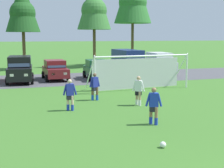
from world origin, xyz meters
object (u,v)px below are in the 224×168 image
(soccer_goal, at_px, (138,71))
(player_defender_far, at_px, (138,91))
(soccer_ball, at_px, (163,145))
(parked_car_slot_center_right, at_px, (97,69))
(parked_car_slot_far_right, at_px, (159,63))
(player_midfield_center, at_px, (95,87))
(parked_car_slot_right, at_px, (128,62))
(player_striker_near, at_px, (70,95))
(parked_car_slot_center, at_px, (55,70))
(player_winger_left, at_px, (154,106))
(parked_car_slot_center_left, at_px, (20,69))

(soccer_goal, bearing_deg, player_defender_far, -112.51)
(soccer_ball, bearing_deg, player_defender_far, 74.57)
(parked_car_slot_center_right, relative_size, parked_car_slot_far_right, 0.91)
(player_midfield_center, xyz_separation_m, parked_car_slot_right, (6.02, 10.33, 0.52))
(player_striker_near, distance_m, parked_car_slot_right, 14.85)
(player_defender_far, relative_size, parked_car_slot_center_right, 0.38)
(parked_car_slot_far_right, bearing_deg, parked_car_slot_center, -174.46)
(soccer_ball, distance_m, player_winger_left, 3.04)
(player_midfield_center, bearing_deg, soccer_goal, 37.05)
(parked_car_slot_center_left, relative_size, parked_car_slot_right, 0.98)
(parked_car_slot_far_right, bearing_deg, parked_car_slot_right, -170.64)
(parked_car_slot_far_right, bearing_deg, player_striker_near, -131.37)
(player_winger_left, xyz_separation_m, parked_car_slot_far_right, (8.61, 16.88, 0.29))
(parked_car_slot_center_left, bearing_deg, player_defender_far, -62.68)
(soccer_ball, height_order, player_striker_near, player_striker_near)
(player_defender_far, relative_size, parked_car_slot_center, 0.39)
(parked_car_slot_center, bearing_deg, parked_car_slot_center_left, -167.48)
(player_winger_left, distance_m, parked_car_slot_center_left, 16.00)
(player_striker_near, bearing_deg, player_winger_left, -51.57)
(player_defender_far, height_order, player_winger_left, same)
(player_winger_left, height_order, parked_car_slot_center_right, parked_car_slot_center_right)
(soccer_goal, relative_size, parked_car_slot_center_left, 1.60)
(parked_car_slot_center_right, bearing_deg, parked_car_slot_center_left, 179.57)
(soccer_goal, relative_size, player_striker_near, 4.61)
(soccer_ball, height_order, parked_car_slot_center, parked_car_slot_center)
(parked_car_slot_right, bearing_deg, parked_car_slot_center_left, -173.74)
(player_winger_left, bearing_deg, player_defender_far, 77.11)
(parked_car_slot_center_left, xyz_separation_m, parked_car_slot_center, (2.99, 0.67, -0.24))
(player_midfield_center, xyz_separation_m, parked_car_slot_far_right, (9.66, 10.93, 0.29))
(parked_car_slot_right, bearing_deg, player_defender_far, -108.15)
(player_striker_near, distance_m, player_defender_far, 3.84)
(player_defender_far, relative_size, player_winger_left, 1.00)
(parked_car_slot_center, relative_size, parked_car_slot_right, 0.87)
(player_striker_near, relative_size, player_defender_far, 1.00)
(parked_car_slot_center_left, bearing_deg, player_striker_near, -79.91)
(parked_car_slot_right, xyz_separation_m, parked_car_slot_far_right, (3.64, 0.60, -0.23))
(soccer_ball, xyz_separation_m, player_winger_left, (0.95, 2.79, 0.71))
(soccer_ball, relative_size, parked_car_slot_center_left, 0.05)
(player_midfield_center, distance_m, parked_car_slot_center, 9.95)
(soccer_ball, distance_m, parked_car_slot_center_left, 18.46)
(parked_car_slot_center, distance_m, parked_car_slot_far_right, 10.67)
(player_midfield_center, height_order, parked_car_slot_center_right, parked_car_slot_center_right)
(soccer_goal, relative_size, parked_car_slot_center_right, 1.76)
(parked_car_slot_center_left, relative_size, parked_car_slot_far_right, 1.01)
(soccer_ball, relative_size, player_defender_far, 0.13)
(player_striker_near, relative_size, player_winger_left, 1.00)
(player_striker_near, bearing_deg, soccer_ball, -72.84)
(soccer_ball, xyz_separation_m, player_midfield_center, (-0.11, 8.74, 0.71))
(player_midfield_center, xyz_separation_m, parked_car_slot_center_left, (-3.95, 9.24, 0.29))
(parked_car_slot_center_left, distance_m, parked_car_slot_center_right, 6.60)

